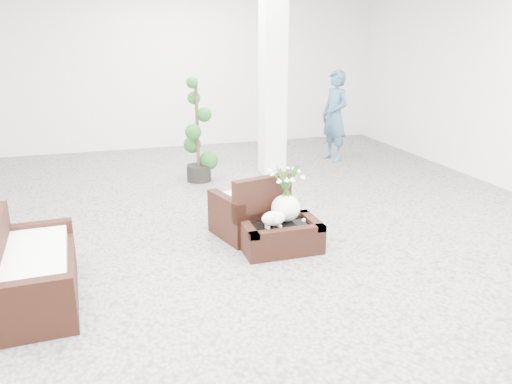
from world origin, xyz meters
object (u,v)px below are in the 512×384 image
object	(u,v)px
loveseat	(33,262)
topiary	(197,131)
armchair	(249,203)
coffee_table	(280,237)

from	to	relation	value
loveseat	topiary	size ratio (longest dim) A/B	0.87
loveseat	topiary	bearing A→B (deg)	-35.06
armchair	loveseat	xyz separation A→B (m)	(-2.38, -0.99, -0.01)
coffee_table	loveseat	world-z (taller)	loveseat
loveseat	topiary	distance (m)	4.20
armchair	topiary	size ratio (longest dim) A/B	0.48
coffee_table	armchair	world-z (taller)	armchair
coffee_table	topiary	xyz separation A→B (m)	(-0.36, 3.10, 0.71)
armchair	topiary	bearing A→B (deg)	-102.22
armchair	loveseat	bearing A→B (deg)	7.03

